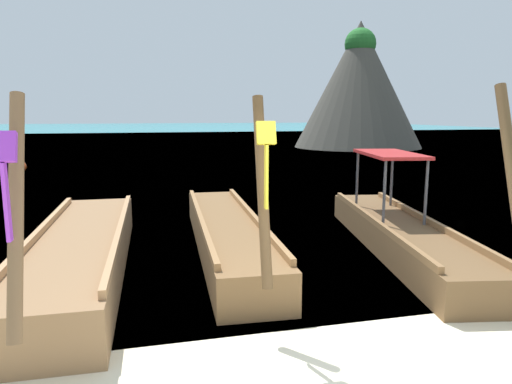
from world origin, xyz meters
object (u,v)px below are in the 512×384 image
object	(u,v)px
longtail_boat_violet_ribbon	(81,253)
mooring_buoy_near	(21,167)
longtail_boat_yellow_ribbon	(227,234)
karst_rock	(361,88)
longtail_boat_green_ribbon	(400,233)

from	to	relation	value
longtail_boat_violet_ribbon	mooring_buoy_near	distance (m)	14.54
mooring_buoy_near	longtail_boat_yellow_ribbon	bearing A→B (deg)	-64.39
longtail_boat_violet_ribbon	longtail_boat_yellow_ribbon	xyz separation A→B (m)	(2.38, 0.65, -0.02)
longtail_boat_yellow_ribbon	karst_rock	bearing A→B (deg)	58.96
longtail_boat_green_ribbon	mooring_buoy_near	xyz separation A→B (m)	(-9.39, 14.07, -0.09)
longtail_boat_yellow_ribbon	karst_rock	world-z (taller)	karst_rock
longtail_boat_green_ribbon	mooring_buoy_near	size ratio (longest dim) A/B	14.22
longtail_boat_violet_ribbon	longtail_boat_yellow_ribbon	size ratio (longest dim) A/B	1.02
karst_rock	mooring_buoy_near	distance (m)	23.55
longtail_boat_green_ribbon	mooring_buoy_near	world-z (taller)	longtail_boat_green_ribbon
longtail_boat_violet_ribbon	longtail_boat_green_ribbon	world-z (taller)	longtail_boat_green_ribbon
longtail_boat_yellow_ribbon	longtail_boat_green_ribbon	size ratio (longest dim) A/B	0.98
karst_rock	mooring_buoy_near	world-z (taller)	karst_rock
longtail_boat_violet_ribbon	longtail_boat_green_ribbon	size ratio (longest dim) A/B	1.00
longtail_boat_violet_ribbon	longtail_boat_green_ribbon	bearing A→B (deg)	-0.91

